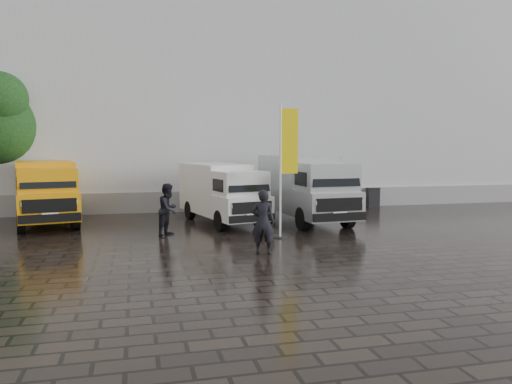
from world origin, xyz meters
TOP-DOWN VIEW (x-y plane):
  - ground at (0.00, 0.00)m, footprint 120.00×120.00m
  - exhibition_hall at (2.00, 16.00)m, footprint 44.00×16.00m
  - hall_plinth at (2.00, 7.95)m, footprint 44.00×0.15m
  - van_yellow at (-8.04, 5.14)m, footprint 3.23×5.88m
  - van_white at (-1.00, 3.95)m, footprint 3.09×5.91m
  - van_silver at (2.47, 3.49)m, footprint 2.54×6.53m
  - flagpole at (0.59, 0.18)m, footprint 0.88×0.50m
  - wheelie_bin at (7.64, 7.47)m, footprint 0.71×0.71m
  - person_front at (-0.84, -2.24)m, footprint 0.82×0.68m
  - person_tent at (-3.36, 1.57)m, footprint 1.10×1.15m

SIDE VIEW (x-z plane):
  - ground at x=0.00m, z-range 0.00..0.00m
  - hall_plinth at x=2.00m, z-range 0.00..1.00m
  - wheelie_bin at x=7.64m, z-range 0.00..1.03m
  - person_tent at x=-3.36m, z-range 0.00..1.87m
  - person_front at x=-0.84m, z-range 0.00..1.92m
  - van_white at x=-1.00m, z-range 0.00..2.44m
  - van_yellow at x=-8.04m, z-range 0.00..2.57m
  - van_silver at x=2.47m, z-range 0.00..2.78m
  - flagpole at x=0.59m, z-range 0.25..4.93m
  - exhibition_hall at x=2.00m, z-range 0.00..12.00m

